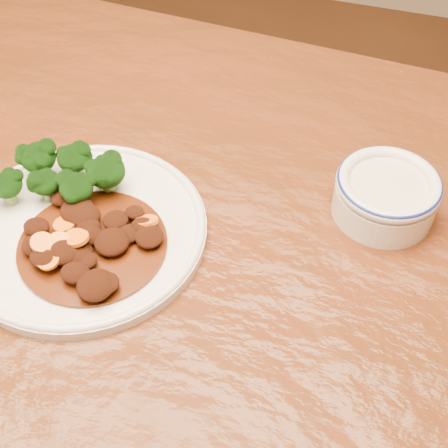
% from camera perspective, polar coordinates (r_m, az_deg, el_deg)
% --- Properties ---
extents(dining_table, '(1.56, 1.00, 0.75)m').
position_cam_1_polar(dining_table, '(0.84, -7.44, -2.87)').
color(dining_table, '#57220F').
rests_on(dining_table, ground).
extents(dinner_plate, '(0.30, 0.30, 0.02)m').
position_cam_1_polar(dinner_plate, '(0.76, -12.74, -0.50)').
color(dinner_plate, silver).
rests_on(dinner_plate, dining_table).
extents(broccoli_florets, '(0.15, 0.11, 0.05)m').
position_cam_1_polar(broccoli_florets, '(0.79, -13.95, 4.59)').
color(broccoli_florets, '#779F52').
rests_on(broccoli_florets, dinner_plate).
extents(mince_stew, '(0.17, 0.17, 0.03)m').
position_cam_1_polar(mince_stew, '(0.73, -12.41, -1.77)').
color(mince_stew, '#4C1D08').
rests_on(mince_stew, dinner_plate).
extents(dip_bowl, '(0.13, 0.13, 0.06)m').
position_cam_1_polar(dip_bowl, '(0.78, 14.61, 2.71)').
color(dip_bowl, silver).
rests_on(dip_bowl, dining_table).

